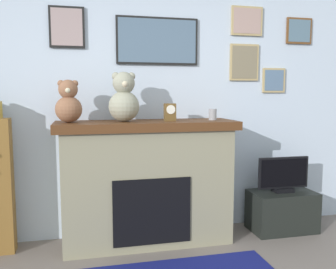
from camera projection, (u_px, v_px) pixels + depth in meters
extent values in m
cube|color=silver|center=(136.00, 108.00, 3.73)|extent=(5.20, 0.12, 2.60)
cube|color=black|center=(158.00, 41.00, 3.63)|extent=(0.83, 0.02, 0.47)
cube|color=slate|center=(158.00, 41.00, 3.62)|extent=(0.79, 0.00, 0.43)
cube|color=tan|center=(274.00, 80.00, 3.97)|extent=(0.26, 0.02, 0.26)
cube|color=slate|center=(274.00, 80.00, 3.96)|extent=(0.22, 0.00, 0.22)
cube|color=black|center=(67.00, 27.00, 3.42)|extent=(0.33, 0.02, 0.38)
cube|color=gray|center=(67.00, 27.00, 3.41)|extent=(0.29, 0.00, 0.34)
cube|color=tan|center=(244.00, 62.00, 3.87)|extent=(0.32, 0.02, 0.38)
cube|color=#7A6E57|center=(245.00, 62.00, 3.86)|extent=(0.28, 0.00, 0.34)
cube|color=brown|center=(299.00, 31.00, 3.98)|extent=(0.30, 0.02, 0.28)
cube|color=slate|center=(300.00, 31.00, 3.96)|extent=(0.26, 0.00, 0.24)
cube|color=tan|center=(247.00, 21.00, 3.83)|extent=(0.35, 0.02, 0.30)
cube|color=tan|center=(247.00, 21.00, 3.82)|extent=(0.31, 0.00, 0.26)
cube|color=gray|center=(147.00, 186.00, 3.52)|extent=(1.58, 0.52, 1.11)
cube|color=#512E17|center=(147.00, 125.00, 3.45)|extent=(1.70, 0.58, 0.08)
cube|color=black|center=(152.00, 212.00, 3.29)|extent=(0.71, 0.02, 0.61)
cube|color=black|center=(282.00, 211.00, 3.85)|extent=(0.67, 0.40, 0.42)
cube|color=black|center=(283.00, 190.00, 3.82)|extent=(0.20, 0.14, 0.04)
cube|color=black|center=(283.00, 173.00, 3.80)|extent=(0.56, 0.03, 0.33)
cube|color=black|center=(284.00, 173.00, 3.79)|extent=(0.52, 0.00, 0.29)
cylinder|color=gray|center=(213.00, 115.00, 3.57)|extent=(0.08, 0.08, 0.11)
cube|color=brown|center=(170.00, 112.00, 3.47)|extent=(0.11, 0.07, 0.17)
cylinder|color=white|center=(171.00, 110.00, 3.43)|extent=(0.08, 0.01, 0.08)
sphere|color=#895B41|center=(69.00, 109.00, 3.26)|extent=(0.24, 0.24, 0.24)
sphere|color=#895B41|center=(68.00, 89.00, 3.24)|extent=(0.17, 0.17, 0.17)
sphere|color=#895B41|center=(61.00, 83.00, 3.22)|extent=(0.06, 0.06, 0.06)
sphere|color=#895B41|center=(75.00, 84.00, 3.24)|extent=(0.06, 0.06, 0.06)
sphere|color=beige|center=(68.00, 90.00, 3.17)|extent=(0.05, 0.05, 0.05)
sphere|color=gray|center=(124.00, 106.00, 3.37)|extent=(0.28, 0.28, 0.28)
sphere|color=gray|center=(124.00, 83.00, 3.34)|extent=(0.20, 0.20, 0.20)
sphere|color=gray|center=(116.00, 76.00, 3.32)|extent=(0.07, 0.07, 0.07)
sphere|color=gray|center=(131.00, 76.00, 3.35)|extent=(0.07, 0.07, 0.07)
sphere|color=beige|center=(125.00, 84.00, 3.26)|extent=(0.06, 0.06, 0.06)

